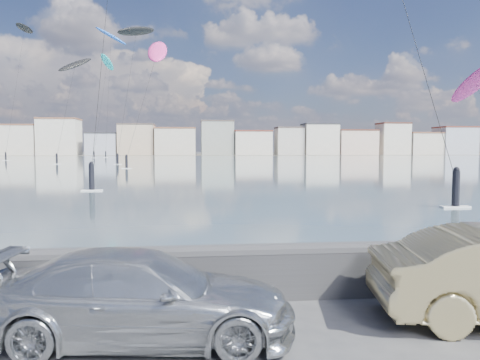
% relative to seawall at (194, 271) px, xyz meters
% --- Properties ---
extents(bay_water, '(500.00, 177.00, 0.00)m').
position_rel_seawall_xyz_m(bay_water, '(0.00, 88.80, -0.58)').
color(bay_water, '#3B505B').
rests_on(bay_water, ground).
extents(far_shore_strip, '(500.00, 60.00, 0.00)m').
position_rel_seawall_xyz_m(far_shore_strip, '(0.00, 197.30, -0.57)').
color(far_shore_strip, '#4C473D').
rests_on(far_shore_strip, ground).
extents(seawall, '(400.00, 0.36, 1.08)m').
position_rel_seawall_xyz_m(seawall, '(0.00, 0.00, 0.00)').
color(seawall, '#28282B').
rests_on(seawall, ground).
extents(far_buildings, '(240.79, 13.26, 14.60)m').
position_rel_seawall_xyz_m(far_buildings, '(1.31, 183.30, 5.44)').
color(far_buildings, beige).
rests_on(far_buildings, ground).
extents(car_silver, '(4.76, 2.28, 1.34)m').
position_rel_seawall_xyz_m(car_silver, '(-0.80, -1.67, 0.09)').
color(car_silver, '#B3B6BA').
rests_on(car_silver, ground).
extents(kitesurfer_0, '(7.17, 19.35, 22.63)m').
position_rel_seawall_xyz_m(kitesurfer_0, '(-23.73, 92.60, 19.28)').
color(kitesurfer_0, black).
rests_on(kitesurfer_0, ground).
extents(kitesurfer_2, '(3.46, 16.93, 34.06)m').
position_rel_seawall_xyz_m(kitesurfer_2, '(-41.46, 116.41, 31.77)').
color(kitesurfer_2, black).
rests_on(kitesurfer_2, ground).
extents(kitesurfer_5, '(5.99, 10.13, 31.06)m').
position_rel_seawall_xyz_m(kitesurfer_5, '(-24.69, 136.75, 27.42)').
color(kitesurfer_5, '#19BFBF').
rests_on(kitesurfer_5, ground).
extents(kitesurfer_7, '(10.02, 10.40, 40.84)m').
position_rel_seawall_xyz_m(kitesurfer_7, '(-24.45, 143.41, 36.93)').
color(kitesurfer_7, blue).
rests_on(kitesurfer_7, ground).
extents(kitesurfer_11, '(8.44, 16.03, 27.79)m').
position_rel_seawall_xyz_m(kitesurfer_11, '(-10.34, 85.70, 24.81)').
color(kitesurfer_11, black).
rests_on(kitesurfer_11, ground).
extents(kitesurfer_13, '(6.14, 13.57, 20.91)m').
position_rel_seawall_xyz_m(kitesurfer_13, '(-5.07, 66.33, 17.24)').
color(kitesurfer_13, '#E5338C').
rests_on(kitesurfer_13, ground).
extents(kitesurfer_16, '(4.55, 15.38, 15.39)m').
position_rel_seawall_xyz_m(kitesurfer_16, '(40.18, 54.43, 11.49)').
color(kitesurfer_16, '#E5338C').
rests_on(kitesurfer_16, ground).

